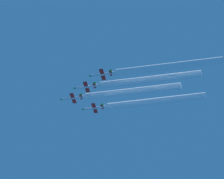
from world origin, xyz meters
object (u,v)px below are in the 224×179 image
at_px(jet_left_wingman, 85,87).
at_px(jet_right_wingman, 93,108).
at_px(jet_lead, 72,98).
at_px(jet_outer_left, 101,75).

xyz_separation_m(jet_left_wingman, jet_right_wingman, (17.72, -0.41, 0.04)).
distance_m(jet_lead, jet_outer_left, 26.77).
bearing_deg(jet_lead, jet_left_wingman, -136.74).
height_order(jet_lead, jet_outer_left, jet_lead).
bearing_deg(jet_left_wingman, jet_lead, 43.26).
bearing_deg(jet_outer_left, jet_right_wingman, 19.25).
relative_size(jet_lead, jet_left_wingman, 1.00).
distance_m(jet_lead, jet_right_wingman, 12.53).
xyz_separation_m(jet_lead, jet_left_wingman, (-9.51, -8.95, -1.49)).
height_order(jet_right_wingman, jet_outer_left, jet_right_wingman).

